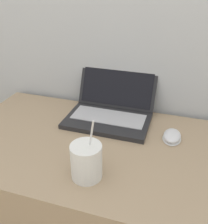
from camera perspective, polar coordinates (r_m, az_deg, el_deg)
desk at (r=1.25m, az=0.51°, el=-20.62°), size 1.23×0.63×0.71m
laptop at (r=1.17m, az=1.57°, el=1.08°), size 0.36×0.32×0.22m
drink_cup at (r=0.84m, az=-3.85°, el=-10.55°), size 0.10×0.10×0.22m
computer_mouse at (r=1.07m, az=14.59°, el=-5.11°), size 0.07×0.10×0.03m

